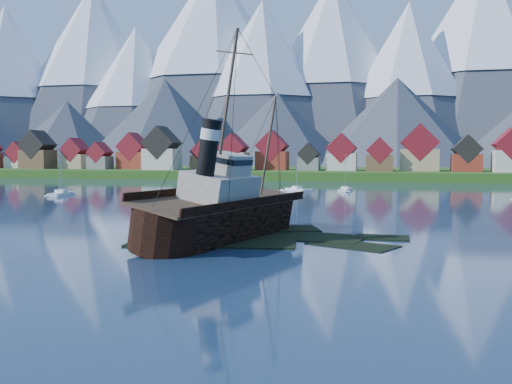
% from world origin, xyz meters
% --- Properties ---
extents(ground, '(1400.00, 1400.00, 0.00)m').
position_xyz_m(ground, '(0.00, 0.00, 0.00)').
color(ground, navy).
rests_on(ground, ground).
extents(shoal, '(31.71, 21.24, 1.14)m').
position_xyz_m(shoal, '(1.78, 2.15, -0.35)').
color(shoal, black).
rests_on(shoal, ground).
extents(shore_bank, '(600.00, 80.00, 3.20)m').
position_xyz_m(shore_bank, '(0.00, 170.00, 0.00)').
color(shore_bank, '#284814').
rests_on(shore_bank, ground).
extents(seawall, '(600.00, 2.50, 2.00)m').
position_xyz_m(seawall, '(0.00, 132.00, 0.00)').
color(seawall, '#3F3D38').
rests_on(seawall, ground).
extents(town, '(250.96, 16.69, 17.30)m').
position_xyz_m(town, '(-33.12, 152.18, 8.99)').
color(town, maroon).
rests_on(town, ground).
extents(mountains, '(965.00, 340.00, 205.00)m').
position_xyz_m(mountains, '(-0.79, 481.26, 89.34)').
color(mountains, '#2D333D').
rests_on(mountains, ground).
extents(tugboat_wreck, '(7.14, 30.75, 24.36)m').
position_xyz_m(tugboat_wreck, '(-2.97, 1.75, 3.06)').
color(tugboat_wreck, black).
rests_on(tugboat_wreck, ground).
extents(sailboat_a, '(3.64, 9.63, 11.47)m').
position_xyz_m(sailboat_a, '(-57.28, 54.48, 0.25)').
color(sailboat_a, white).
rests_on(sailboat_a, ground).
extents(sailboat_c, '(7.00, 7.05, 10.24)m').
position_xyz_m(sailboat_c, '(-7.36, 82.03, 0.23)').
color(sailboat_c, white).
rests_on(sailboat_c, ground).
extents(sailboat_e, '(3.22, 8.74, 9.91)m').
position_xyz_m(sailboat_e, '(4.76, 83.91, 0.22)').
color(sailboat_e, white).
rests_on(sailboat_e, ground).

